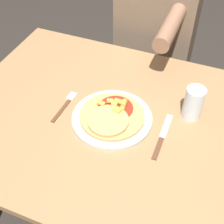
{
  "coord_description": "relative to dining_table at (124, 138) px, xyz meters",
  "views": [
    {
      "loc": [
        0.25,
        -0.74,
        1.59
      ],
      "look_at": [
        -0.05,
        -0.01,
        0.78
      ],
      "focal_mm": 50.0,
      "sensor_mm": 36.0,
      "label": 1
    }
  ],
  "objects": [
    {
      "name": "plate",
      "position": [
        -0.05,
        -0.01,
        0.1
      ],
      "size": [
        0.3,
        0.3,
        0.01
      ],
      "color": "beige",
      "rests_on": "dining_table"
    },
    {
      "name": "knife",
      "position": [
        0.15,
        -0.02,
        0.1
      ],
      "size": [
        0.02,
        0.22,
        0.0
      ],
      "color": "brown",
      "rests_on": "dining_table"
    },
    {
      "name": "person_diner",
      "position": [
        -0.07,
        0.67,
        0.1
      ],
      "size": [
        0.39,
        0.52,
        1.24
      ],
      "color": "#2D2D38",
      "rests_on": "ground_plane"
    },
    {
      "name": "drinking_glass",
      "position": [
        0.22,
        0.12,
        0.16
      ],
      "size": [
        0.07,
        0.07,
        0.13
      ],
      "color": "silver",
      "rests_on": "dining_table"
    },
    {
      "name": "ground_plane",
      "position": [
        0.0,
        0.0,
        -0.64
      ],
      "size": [
        8.0,
        8.0,
        0.0
      ],
      "primitive_type": "plane",
      "color": "#2D2823"
    },
    {
      "name": "dining_table",
      "position": [
        0.0,
        0.0,
        0.0
      ],
      "size": [
        1.3,
        0.91,
        0.74
      ],
      "color": "#9E754C",
      "rests_on": "ground_plane"
    },
    {
      "name": "pizza",
      "position": [
        -0.05,
        -0.01,
        0.12
      ],
      "size": [
        0.24,
        0.24,
        0.04
      ],
      "color": "tan",
      "rests_on": "plate"
    },
    {
      "name": "fork",
      "position": [
        -0.24,
        -0.0,
        0.1
      ],
      "size": [
        0.03,
        0.18,
        0.0
      ],
      "color": "brown",
      "rests_on": "dining_table"
    }
  ]
}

